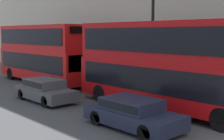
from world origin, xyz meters
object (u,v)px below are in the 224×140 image
(car_hatchback, at_px, (45,89))
(pedestrian, at_px, (86,72))
(car_dark_sedan, at_px, (133,112))
(bus_leading, at_px, (166,62))
(bus_second_in_queue, at_px, (43,51))

(car_hatchback, distance_m, pedestrian, 7.40)
(car_dark_sedan, relative_size, pedestrian, 2.41)
(bus_leading, bearing_deg, bus_second_in_queue, 90.00)
(car_dark_sedan, bearing_deg, bus_second_in_queue, 75.34)
(bus_second_in_queue, xyz_separation_m, car_hatchback, (-3.40, -5.97, -1.80))
(bus_leading, xyz_separation_m, car_hatchback, (-3.40, 6.05, -1.79))
(bus_second_in_queue, xyz_separation_m, car_dark_sedan, (-3.40, -13.00, -1.82))
(bus_leading, relative_size, car_hatchback, 2.51)
(bus_leading, bearing_deg, pedestrian, 74.53)
(bus_leading, height_order, car_dark_sedan, bus_leading)
(pedestrian, bearing_deg, bus_second_in_queue, 145.46)
(bus_leading, bearing_deg, car_hatchback, 119.32)
(bus_second_in_queue, relative_size, car_hatchback, 2.37)
(bus_leading, distance_m, car_dark_sedan, 3.97)
(car_hatchback, bearing_deg, bus_leading, -60.68)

